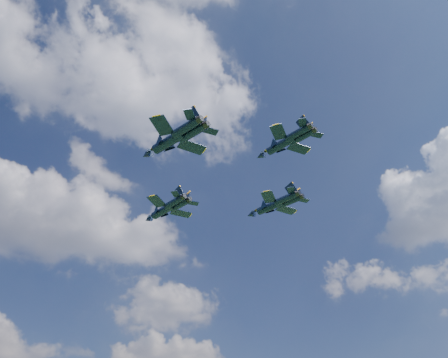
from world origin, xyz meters
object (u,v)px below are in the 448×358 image
at_px(jet_right, 269,207).
at_px(jet_slot, 279,145).
at_px(jet_left, 167,142).
at_px(jet_lead, 162,211).

xyz_separation_m(jet_right, jet_slot, (-6.31, -22.30, -1.27)).
height_order(jet_left, jet_right, jet_right).
relative_size(jet_left, jet_slot, 1.20).
xyz_separation_m(jet_lead, jet_slot, (17.00, -28.34, 0.11)).
height_order(jet_left, jet_slot, jet_left).
bearing_deg(jet_lead, jet_left, -127.34).
distance_m(jet_lead, jet_right, 24.12).
relative_size(jet_lead, jet_slot, 1.14).
bearing_deg(jet_left, jet_right, -0.31).
relative_size(jet_right, jet_slot, 1.13).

